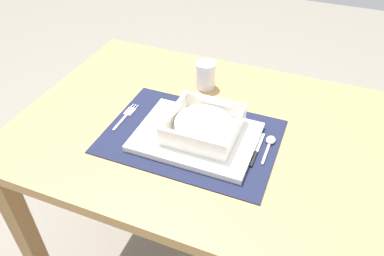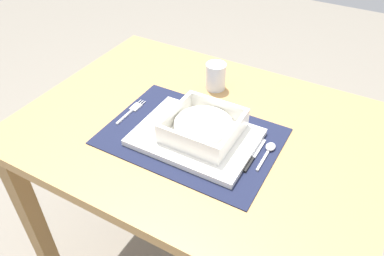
{
  "view_description": "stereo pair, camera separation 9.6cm",
  "coord_description": "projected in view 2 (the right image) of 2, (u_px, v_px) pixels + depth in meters",
  "views": [
    {
      "loc": [
        0.28,
        -0.75,
        1.35
      ],
      "look_at": [
        0.0,
        -0.05,
        0.74
      ],
      "focal_mm": 35.24,
      "sensor_mm": 36.0,
      "label": 1
    },
    {
      "loc": [
        0.37,
        -0.7,
        1.35
      ],
      "look_at": [
        0.0,
        -0.05,
        0.74
      ],
      "focal_mm": 35.24,
      "sensor_mm": 36.0,
      "label": 2
    }
  ],
  "objects": [
    {
      "name": "porridge_bowl",
      "position": [
        203.0,
        127.0,
        0.95
      ],
      "size": [
        0.18,
        0.18,
        0.05
      ],
      "color": "white",
      "rests_on": "serving_plate"
    },
    {
      "name": "drinking_glass",
      "position": [
        216.0,
        78.0,
        1.14
      ],
      "size": [
        0.06,
        0.06,
        0.08
      ],
      "color": "white",
      "rests_on": "dining_table"
    },
    {
      "name": "butter_knife",
      "position": [
        253.0,
        157.0,
        0.92
      ],
      "size": [
        0.01,
        0.13,
        0.01
      ],
      "rotation": [
        0.0,
        0.0,
        -0.06
      ],
      "color": "black",
      "rests_on": "placemat"
    },
    {
      "name": "fork",
      "position": [
        133.0,
        110.0,
        1.07
      ],
      "size": [
        0.02,
        0.13,
        0.0
      ],
      "rotation": [
        0.0,
        0.0,
        -0.03
      ],
      "color": "silver",
      "rests_on": "placemat"
    },
    {
      "name": "serving_plate",
      "position": [
        196.0,
        137.0,
        0.97
      ],
      "size": [
        0.3,
        0.22,
        0.02
      ],
      "primitive_type": "cube",
      "color": "white",
      "rests_on": "placemat"
    },
    {
      "name": "bread_knife",
      "position": [
        243.0,
        156.0,
        0.92
      ],
      "size": [
        0.01,
        0.13,
        0.01
      ],
      "rotation": [
        0.0,
        0.0,
        0.06
      ],
      "color": "#59331E",
      "rests_on": "placemat"
    },
    {
      "name": "spoon",
      "position": [
        269.0,
        150.0,
        0.93
      ],
      "size": [
        0.02,
        0.11,
        0.01
      ],
      "rotation": [
        0.0,
        0.0,
        0.04
      ],
      "color": "silver",
      "rests_on": "placemat"
    },
    {
      "name": "dining_table",
      "position": [
        201.0,
        153.0,
        1.09
      ],
      "size": [
        0.97,
        0.72,
        0.71
      ],
      "color": "#B2844C",
      "rests_on": "ground"
    },
    {
      "name": "placemat",
      "position": [
        192.0,
        136.0,
        0.98
      ],
      "size": [
        0.44,
        0.31,
        0.0
      ],
      "primitive_type": "cube",
      "color": "#191E38",
      "rests_on": "dining_table"
    }
  ]
}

